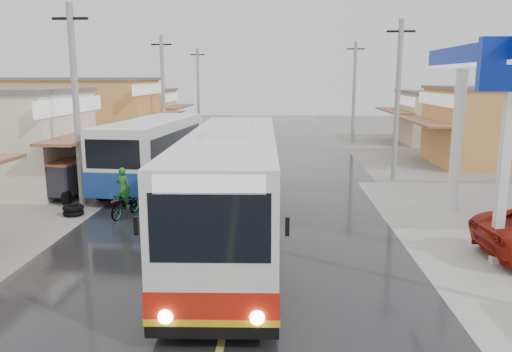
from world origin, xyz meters
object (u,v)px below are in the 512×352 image
object	(u,v)px
cyclist	(125,201)
tricycle_near	(89,166)
tyre_stack	(73,210)
coach_bus	(232,189)
second_bus	(153,151)
tricycle_far	(67,177)

from	to	relation	value
cyclist	tricycle_near	bearing A→B (deg)	138.39
cyclist	tricycle_near	size ratio (longest dim) A/B	0.83
tricycle_near	tyre_stack	world-z (taller)	tricycle_near
coach_bus	tricycle_near	xyz separation A→B (m)	(-7.90, 8.90, -0.92)
second_bus	tricycle_far	distance (m)	4.36
tyre_stack	tricycle_far	bearing A→B (deg)	116.93
coach_bus	tricycle_far	bearing A→B (deg)	140.98
tricycle_near	tyre_stack	bearing A→B (deg)	-98.58
second_bus	cyclist	world-z (taller)	second_bus
tricycle_far	tyre_stack	bearing A→B (deg)	-48.40
second_bus	coach_bus	bearing A→B (deg)	-57.44
coach_bus	tricycle_far	distance (m)	9.71
tricycle_near	tyre_stack	size ratio (longest dim) A/B	2.95
second_bus	tricycle_far	world-z (taller)	second_bus
cyclist	second_bus	bearing A→B (deg)	109.59
coach_bus	cyclist	bearing A→B (deg)	141.75
cyclist	tricycle_far	size ratio (longest dim) A/B	0.78
second_bus	tyre_stack	xyz separation A→B (m)	(-1.74, -5.59, -1.50)
second_bus	tricycle_near	size ratio (longest dim) A/B	4.17
tricycle_near	tyre_stack	xyz separation A→B (m)	(1.49, -5.56, -0.72)
tricycle_far	tyre_stack	distance (m)	2.93
tricycle_near	cyclist	bearing A→B (deg)	-81.55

